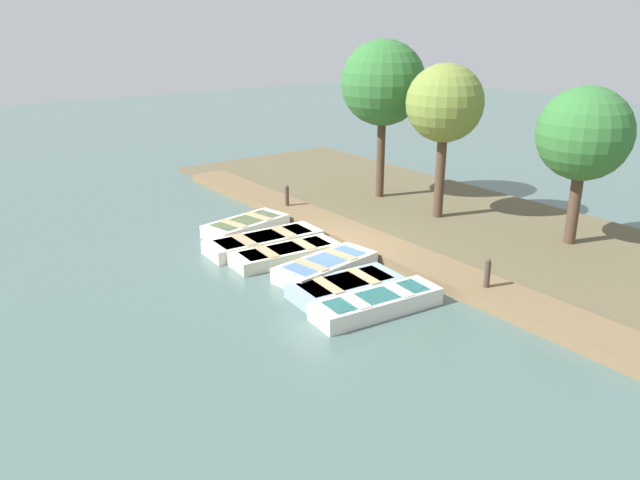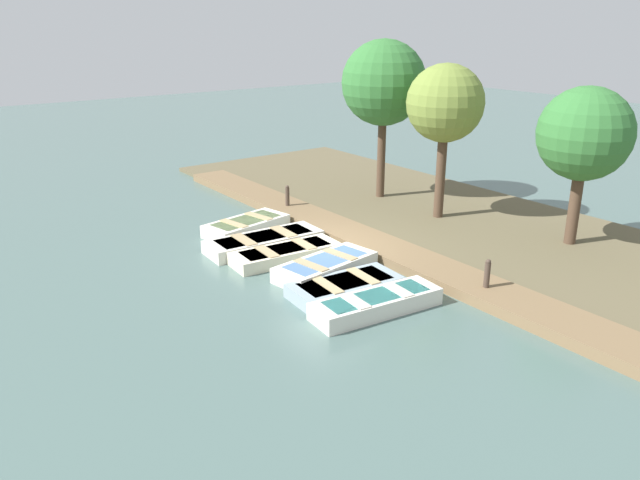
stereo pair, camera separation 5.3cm
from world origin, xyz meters
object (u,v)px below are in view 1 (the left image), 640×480
Objects in this scene: rowboat_0 at (246,226)px; rowboat_5 at (377,303)px; park_tree_left at (445,105)px; mooring_post_near at (287,199)px; rowboat_1 at (264,241)px; mooring_post_far at (487,278)px; park_tree_center at (584,135)px; rowboat_4 at (346,287)px; park_tree_far_left at (383,84)px; rowboat_2 at (286,253)px; rowboat_3 at (326,267)px.

rowboat_0 is 0.89× the size of rowboat_5.
rowboat_5 is at bearing 32.65° from park_tree_left.
mooring_post_near reaches higher than rowboat_0.
mooring_post_far is at bearing 115.05° from rowboat_1.
park_tree_left is 1.09× the size of park_tree_center.
park_tree_far_left is at bearing -132.37° from rowboat_4.
rowboat_2 is at bearing -29.69° from park_tree_center.
mooring_post_far is (-2.17, 7.65, 0.29)m from rowboat_0.
rowboat_3 is at bearing -93.87° from rowboat_5.
rowboat_5 is 8.07m from mooring_post_near.
rowboat_0 is 2.90× the size of mooring_post_far.
park_tree_far_left is at bearing -160.36° from rowboat_1.
rowboat_4 is 0.62× the size of park_tree_center.
park_tree_left reaches higher than park_tree_center.
rowboat_5 is (0.16, 5.14, 0.02)m from rowboat_1.
rowboat_0 is 0.56× the size of park_tree_left.
park_tree_center is (-6.94, 2.61, 3.10)m from rowboat_3.
mooring_post_near is (-2.56, -6.40, 0.32)m from rowboat_4.
mooring_post_near is at bearing -90.00° from mooring_post_far.
rowboat_2 is 4.43m from mooring_post_near.
park_tree_far_left is (-6.22, -5.75, 4.02)m from rowboat_4.
park_tree_center is (-7.35, 0.14, 3.10)m from rowboat_5.
mooring_post_near is 5.24m from park_tree_far_left.
rowboat_5 reaches higher than rowboat_3.
rowboat_3 reaches higher than rowboat_0.
rowboat_4 is 2.90× the size of mooring_post_near.
rowboat_0 is at bearing 2.73° from park_tree_far_left.
rowboat_1 is 1.09× the size of rowboat_5.
rowboat_0 is 2.90× the size of mooring_post_near.
park_tree_center is (-7.19, 5.28, 3.11)m from rowboat_1.
rowboat_3 reaches higher than rowboat_4.
rowboat_0 is 2.38m from mooring_post_near.
rowboat_1 is (0.30, 1.55, -0.01)m from rowboat_0.
rowboat_0 is at bearing 23.33° from mooring_post_near.
park_tree_center is at bearing 151.07° from rowboat_3.
rowboat_3 is at bearing 78.45° from rowboat_0.
rowboat_1 is 1.17m from rowboat_2.
rowboat_1 is 3.92m from rowboat_4.
rowboat_0 is at bearing -99.03° from rowboat_3.
park_tree_left is at bearing 133.74° from mooring_post_near.
rowboat_3 is 1.04× the size of rowboat_4.
rowboat_5 is (0.14, 3.97, 0.03)m from rowboat_2.
rowboat_5 is (0.41, 2.47, 0.00)m from rowboat_3.
rowboat_0 is 0.96× the size of rowboat_3.
rowboat_0 is 2.74m from rowboat_2.
mooring_post_near is 0.17× the size of park_tree_far_left.
rowboat_1 is 0.61× the size of park_tree_far_left.
mooring_post_near is at bearing -106.95° from rowboat_4.
rowboat_1 is 3.55× the size of mooring_post_near.
park_tree_far_left reaches higher than rowboat_0.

